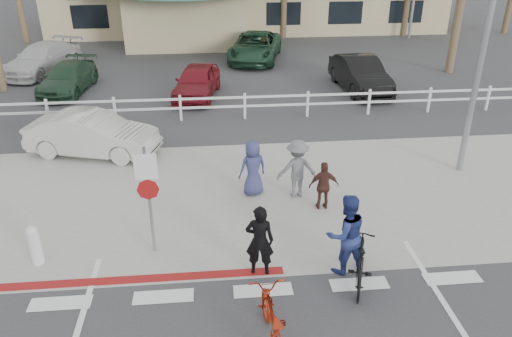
{
  "coord_description": "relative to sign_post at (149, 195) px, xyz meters",
  "views": [
    {
      "loc": [
        -0.92,
        -7.32,
        6.72
      ],
      "look_at": [
        0.11,
        3.17,
        1.5
      ],
      "focal_mm": 35.0,
      "sensor_mm": 36.0,
      "label": 1
    }
  ],
  "objects": [
    {
      "name": "ground",
      "position": [
        2.3,
        -2.2,
        -1.45
      ],
      "size": [
        140.0,
        140.0,
        0.0
      ],
      "primitive_type": "plane",
      "color": "#333335"
    },
    {
      "name": "sidewalk_plaza",
      "position": [
        2.3,
        2.3,
        -1.44
      ],
      "size": [
        22.0,
        7.0,
        0.01
      ],
      "primitive_type": "cube",
      "color": "gray",
      "rests_on": "ground"
    },
    {
      "name": "cross_street",
      "position": [
        2.3,
        6.3,
        -1.45
      ],
      "size": [
        40.0,
        5.0,
        0.01
      ],
      "primitive_type": "cube",
      "color": "#333335",
      "rests_on": "ground"
    },
    {
      "name": "parking_lot",
      "position": [
        2.3,
        15.8,
        -1.45
      ],
      "size": [
        50.0,
        16.0,
        0.01
      ],
      "primitive_type": "cube",
      "color": "#333335",
      "rests_on": "ground"
    },
    {
      "name": "curb_red",
      "position": [
        -0.7,
        -1.0,
        -1.44
      ],
      "size": [
        7.0,
        0.25,
        0.02
      ],
      "primitive_type": "cube",
      "color": "maroon",
      "rests_on": "ground"
    },
    {
      "name": "rail_fence",
      "position": [
        2.8,
        8.3,
        -0.95
      ],
      "size": [
        29.4,
        0.16,
        1.0
      ],
      "primitive_type": null,
      "color": "silver",
      "rests_on": "ground"
    },
    {
      "name": "sign_post",
      "position": [
        0.0,
        0.0,
        0.0
      ],
      "size": [
        0.5,
        0.1,
        2.9
      ],
      "primitive_type": null,
      "color": "gray",
      "rests_on": "ground"
    },
    {
      "name": "bollard_0",
      "position": [
        -2.5,
        -0.2,
        -0.97
      ],
      "size": [
        0.26,
        0.26,
        0.95
      ],
      "primitive_type": null,
      "color": "silver",
      "rests_on": "ground"
    },
    {
      "name": "streetlight_0",
      "position": [
        8.8,
        3.3,
        3.05
      ],
      "size": [
        0.6,
        2.0,
        9.0
      ],
      "primitive_type": null,
      "color": "gray",
      "rests_on": "ground"
    },
    {
      "name": "bike_red",
      "position": [
        2.3,
        -3.05,
        -0.94
      ],
      "size": [
        0.82,
        1.97,
        1.01
      ],
      "primitive_type": "imported",
      "rotation": [
        0.0,
        0.0,
        3.22
      ],
      "color": "maroon",
      "rests_on": "ground"
    },
    {
      "name": "rider_red",
      "position": [
        2.29,
        -1.01,
        -0.63
      ],
      "size": [
        0.65,
        0.48,
        1.63
      ],
      "primitive_type": "imported",
      "rotation": [
        0.0,
        0.0,
        2.98
      ],
      "color": "black",
      "rests_on": "ground"
    },
    {
      "name": "bike_black",
      "position": [
        4.29,
        -1.56,
        -0.93
      ],
      "size": [
        0.99,
        1.81,
        1.05
      ],
      "primitive_type": "imported",
      "rotation": [
        0.0,
        0.0,
        2.84
      ],
      "color": "black",
      "rests_on": "ground"
    },
    {
      "name": "rider_black",
      "position": [
        4.08,
        -1.09,
        -0.54
      ],
      "size": [
        1.01,
        0.86,
        1.82
      ],
      "primitive_type": "imported",
      "rotation": [
        0.0,
        0.0,
        3.36
      ],
      "color": "navy",
      "rests_on": "ground"
    },
    {
      "name": "pedestrian_a",
      "position": [
        3.63,
        2.21,
        -0.63
      ],
      "size": [
        1.08,
        0.65,
        1.64
      ],
      "primitive_type": "imported",
      "rotation": [
        0.0,
        0.0,
        3.18
      ],
      "color": "slate",
      "rests_on": "ground"
    },
    {
      "name": "pedestrian_child",
      "position": [
        4.2,
        1.49,
        -0.79
      ],
      "size": [
        0.78,
        0.34,
        1.32
      ],
      "primitive_type": "imported",
      "rotation": [
        0.0,
        0.0,
        3.12
      ],
      "color": "#48251F",
      "rests_on": "ground"
    },
    {
      "name": "pedestrian_b",
      "position": [
        2.47,
        2.46,
        -0.67
      ],
      "size": [
        0.88,
        0.72,
        1.56
      ],
      "primitive_type": "imported",
      "rotation": [
        0.0,
        0.0,
        3.47
      ],
      "color": "navy",
      "rests_on": "ground"
    },
    {
      "name": "car_white_sedan",
      "position": [
        -2.35,
        5.55,
        -0.77
      ],
      "size": [
        4.38,
        2.51,
        1.36
      ],
      "primitive_type": "imported",
      "rotation": [
        0.0,
        0.0,
        1.3
      ],
      "color": "beige",
      "rests_on": "ground"
    },
    {
      "name": "lot_car_1",
      "position": [
        -4.73,
        12.45,
        -0.85
      ],
      "size": [
        2.18,
        4.33,
        1.2
      ],
      "primitive_type": "imported",
      "rotation": [
        0.0,
        0.0,
        -0.12
      ],
      "color": "#1F3B28",
      "rests_on": "ground"
    },
    {
      "name": "lot_car_2",
      "position": [
        0.88,
        11.15,
        -0.78
      ],
      "size": [
        2.3,
        4.18,
        1.35
      ],
      "primitive_type": "imported",
      "rotation": [
        0.0,
        0.0,
        -0.19
      ],
      "color": "maroon",
      "rests_on": "ground"
    },
    {
      "name": "lot_car_3",
      "position": [
        8.02,
        11.38,
        -0.72
      ],
      "size": [
        1.88,
        4.55,
        1.46
      ],
      "primitive_type": "imported",
      "rotation": [
        0.0,
        0.0,
        0.07
      ],
      "color": "black",
      "rests_on": "ground"
    },
    {
      "name": "lot_car_4",
      "position": [
        -6.69,
        15.63,
        -0.75
      ],
      "size": [
        3.52,
        5.21,
        1.4
      ],
      "primitive_type": "imported",
      "rotation": [
        0.0,
        0.0,
        -0.36
      ],
      "color": "silver",
      "rests_on": "ground"
    },
    {
      "name": "lot_car_5",
      "position": [
        3.95,
        17.17,
        -0.73
      ],
      "size": [
        3.56,
        5.6,
        1.44
      ],
      "primitive_type": "imported",
      "rotation": [
        0.0,
        0.0,
        -0.24
      ],
      "color": "#1B3C28",
      "rests_on": "ground"
    }
  ]
}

